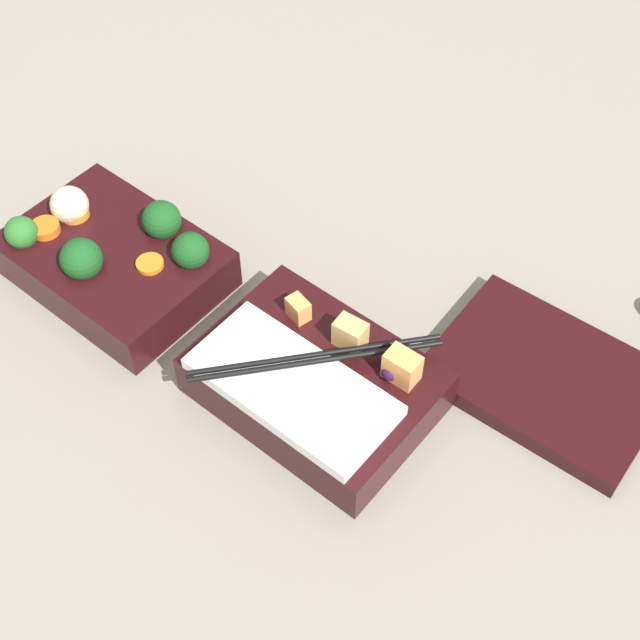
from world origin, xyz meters
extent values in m
plane|color=gray|center=(0.00, 0.00, 0.00)|extent=(3.00, 3.00, 0.00)
cube|color=black|center=(-0.13, -0.01, 0.02)|extent=(0.21, 0.15, 0.05)
sphere|color=#2D7028|center=(-0.21, -0.05, 0.06)|extent=(0.03, 0.03, 0.03)
sphere|color=#19511E|center=(-0.06, 0.03, 0.06)|extent=(0.04, 0.04, 0.04)
sphere|color=#19511E|center=(-0.11, 0.04, 0.06)|extent=(0.04, 0.04, 0.04)
sphere|color=#19511E|center=(-0.13, -0.04, 0.06)|extent=(0.04, 0.04, 0.04)
cylinder|color=orange|center=(-0.19, 0.00, 0.05)|extent=(0.04, 0.04, 0.01)
cylinder|color=orange|center=(-0.20, -0.03, 0.05)|extent=(0.03, 0.03, 0.01)
cylinder|color=orange|center=(-0.08, 0.00, 0.05)|extent=(0.03, 0.03, 0.01)
sphere|color=beige|center=(-0.20, 0.00, 0.06)|extent=(0.04, 0.04, 0.04)
cube|color=black|center=(0.12, 0.01, 0.02)|extent=(0.21, 0.15, 0.05)
cube|color=white|center=(0.12, -0.02, 0.05)|extent=(0.18, 0.09, 0.01)
cube|color=#F4A356|center=(0.07, 0.04, 0.06)|extent=(0.02, 0.02, 0.02)
cube|color=#EAB266|center=(0.12, 0.05, 0.06)|extent=(0.03, 0.02, 0.03)
cube|color=#F4A356|center=(0.18, 0.05, 0.06)|extent=(0.03, 0.02, 0.03)
sphere|color=#381942|center=(0.17, 0.04, 0.05)|extent=(0.02, 0.02, 0.02)
cylinder|color=black|center=(0.12, 0.01, 0.06)|extent=(0.15, 0.17, 0.01)
cylinder|color=black|center=(0.11, 0.01, 0.06)|extent=(0.15, 0.17, 0.01)
cube|color=black|center=(0.27, 0.16, 0.01)|extent=(0.21, 0.15, 0.02)
camera|label=1|loc=(0.41, -0.34, 0.69)|focal=50.00mm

